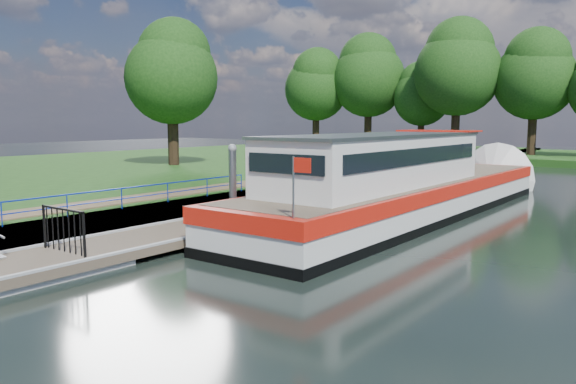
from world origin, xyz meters
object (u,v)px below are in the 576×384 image
Objects in this scene: car_b at (357,148)px; barge at (414,188)px; pontoon at (308,208)px; car_d at (412,148)px; car_c at (318,148)px; car_a at (405,150)px.

barge is at bearing -166.08° from car_b.
pontoon is 28.14m from car_d.
car_b is at bearing 156.77° from car_c.
pontoon is 4.31m from barge.
car_d is at bearing 114.93° from barge.
car_a is 4.20m from car_b.
barge is 24.45m from car_b.
car_d is (-7.92, 26.97, 1.23)m from pontoon.
car_b is at bearing -171.42° from car_a.
barge is at bearing -57.33° from car_d.
car_a is 8.15m from car_c.
car_b is 3.96m from car_c.
car_b is (-10.57, 22.13, 1.32)m from pontoon.
car_a is at bearing -63.94° from car_d.
car_b is 5.52m from car_d.
car_b reaches higher than pontoon.
barge reaches higher than car_b.
barge is 5.57× the size of car_c.
car_c is (-3.96, -0.00, -0.12)m from car_b.
pontoon is at bearing -148.51° from barge.
car_c reaches higher than pontoon.
car_c is at bearing -136.02° from car_d.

